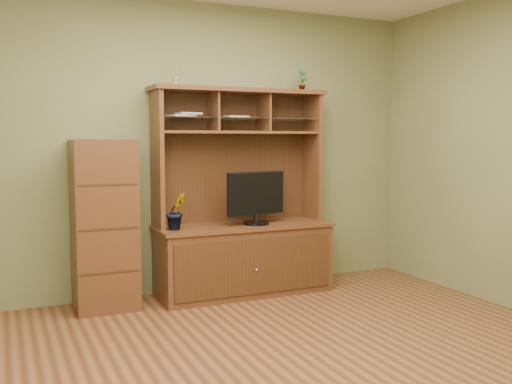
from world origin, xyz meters
TOP-DOWN VIEW (x-y plane):
  - room at (0.00, 0.00)m, footprint 4.54×4.04m
  - media_hutch at (0.36, 1.73)m, footprint 1.66×0.61m
  - monitor at (0.47, 1.65)m, footprint 0.61×0.24m
  - orchid_plant at (-0.30, 1.65)m, footprint 0.20×0.17m
  - top_plant at (1.02, 1.80)m, footprint 0.12×0.08m
  - reed_diffuser at (-0.24, 1.80)m, footprint 0.05×0.05m
  - magazines at (-0.00, 1.80)m, footprint 0.77×0.22m
  - side_cabinet at (-0.89, 1.75)m, footprint 0.51×0.47m

SIDE VIEW (x-z plane):
  - media_hutch at x=0.36m, z-range -0.43..1.47m
  - side_cabinet at x=-0.89m, z-range 0.00..1.43m
  - orchid_plant at x=-0.30m, z-range 0.65..0.98m
  - monitor at x=0.47m, z-range 0.66..1.15m
  - room at x=0.00m, z-range -0.02..2.72m
  - magazines at x=0.00m, z-range 1.63..1.67m
  - reed_diffuser at x=-0.24m, z-range 1.87..2.13m
  - top_plant at x=1.02m, z-range 1.90..2.11m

